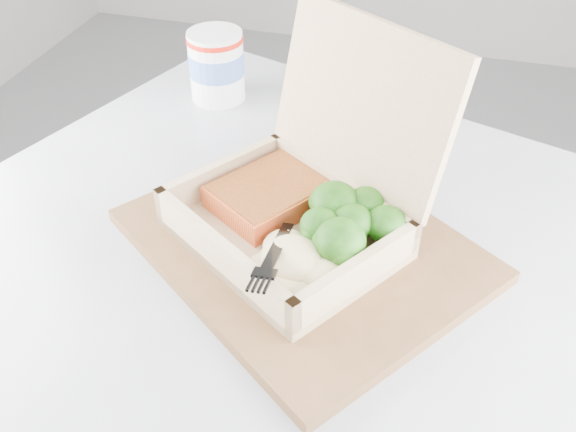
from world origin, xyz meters
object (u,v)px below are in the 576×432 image
(paper_cup, at_px, (216,64))
(takeout_container, at_px, (309,188))
(cafe_table, at_px, (278,399))
(serving_tray, at_px, (302,245))

(paper_cup, bearing_deg, takeout_container, -52.58)
(cafe_table, bearing_deg, paper_cup, 118.89)
(serving_tray, height_order, paper_cup, paper_cup)
(takeout_container, bearing_deg, paper_cup, 160.51)
(cafe_table, height_order, takeout_container, takeout_container)
(cafe_table, relative_size, serving_tray, 3.01)
(serving_tray, bearing_deg, takeout_container, 88.62)
(cafe_table, relative_size, takeout_container, 3.46)
(takeout_container, bearing_deg, serving_tray, -58.28)
(cafe_table, bearing_deg, takeout_container, 79.90)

